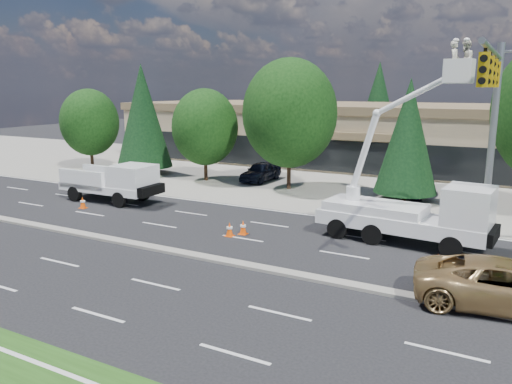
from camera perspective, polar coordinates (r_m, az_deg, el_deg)
The scene contains 22 objects.
ground at distance 21.17m, azimuth -5.89°, elevation -7.58°, with size 140.00×140.00×0.00m, color black.
concrete_apron at distance 38.82m, azimuth 10.87°, elevation 1.24°, with size 140.00×22.00×0.01m, color gray.
road_median at distance 21.15m, azimuth -5.89°, elevation -7.42°, with size 120.00×0.55×0.12m, color gray.
strip_mall at distance 47.98m, azimuth 14.63°, elevation 6.47°, with size 50.40×15.40×5.50m.
tree_front_a at distance 45.91m, azimuth -18.49°, elevation 7.56°, with size 5.00×5.00×6.93m.
tree_front_b at distance 41.71m, azimuth -12.81°, elevation 8.48°, with size 4.51×4.51×8.89m.
tree_front_c at distance 38.11m, azimuth -5.86°, elevation 7.38°, with size 5.03×5.03×6.97m.
tree_front_d at distance 34.60m, azimuth 3.87°, elevation 8.96°, with size 6.51×6.51×9.03m.
tree_front_e at distance 32.23m, azimuth 16.97°, elevation 6.11°, with size 3.86×3.86×7.61m.
tree_back_a at distance 65.43m, azimuth 1.67°, elevation 10.10°, with size 4.73×4.73×9.33m.
tree_back_b at distance 60.46m, azimuth 13.80°, elevation 9.93°, with size 5.05×5.05×9.95m.
tree_back_c at distance 58.56m, azimuth 27.21°, elevation 7.64°, with size 3.81×3.81×7.52m.
signal_mast at distance 23.57m, azimuth 25.45°, elevation 8.38°, with size 2.76×10.16×9.00m.
utility_pickup at distance 32.30m, azimuth -15.86°, elevation 0.66°, with size 6.34×2.60×2.42m.
bucket_truck at distance 23.50m, azimuth 17.98°, elevation -1.21°, with size 7.78×3.01×8.99m.
traffic_cone_a at distance 31.25m, azimuth -19.20°, elevation -1.15°, with size 0.40×0.40×0.70m.
traffic_cone_b at distance 24.06m, azimuth -3.04°, elevation -4.28°, with size 0.40×0.40×0.70m.
traffic_cone_c at distance 24.34m, azimuth -1.49°, elevation -4.07°, with size 0.40×0.40×0.70m.
traffic_cone_d at distance 20.86m, azimuth 20.04°, elevation -7.57°, with size 0.40×0.40×0.70m.
minivan at distance 18.17m, azimuth 26.73°, elevation -9.50°, with size 2.64×5.73×1.59m, color tan.
parked_car_west at distance 38.10m, azimuth 0.55°, elevation 2.36°, with size 1.73×4.31×1.47m, color black.
parked_car_east at distance 34.28m, azimuth 17.66°, elevation 0.66°, with size 1.46×4.19×1.38m, color black.
Camera 1 is at (11.29, -16.47, 7.02)m, focal length 35.00 mm.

